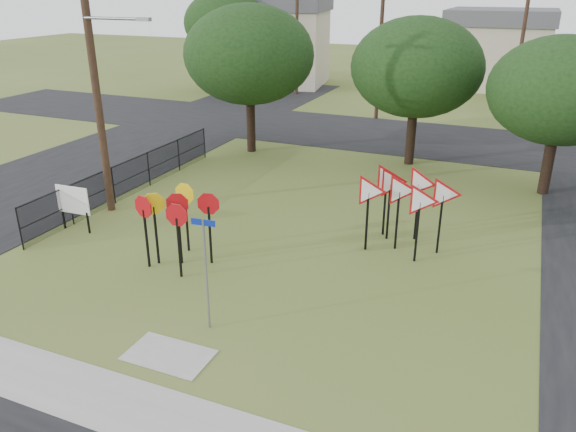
% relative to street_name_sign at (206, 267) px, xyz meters
% --- Properties ---
extents(ground, '(140.00, 140.00, 0.00)m').
position_rel_street_name_sign_xyz_m(ground, '(-0.28, 1.00, -1.70)').
color(ground, '#495C22').
extents(sidewalk, '(30.00, 1.60, 0.02)m').
position_rel_street_name_sign_xyz_m(sidewalk, '(-0.28, -3.20, -1.69)').
color(sidewalk, gray).
rests_on(sidewalk, ground).
extents(street_left, '(8.00, 50.00, 0.02)m').
position_rel_street_name_sign_xyz_m(street_left, '(-12.28, 11.00, -1.69)').
color(street_left, black).
rests_on(street_left, ground).
extents(street_far, '(60.00, 8.00, 0.02)m').
position_rel_street_name_sign_xyz_m(street_far, '(-0.28, 21.00, -1.69)').
color(street_far, black).
rests_on(street_far, ground).
extents(curb_pad, '(2.00, 1.20, 0.02)m').
position_rel_street_name_sign_xyz_m(curb_pad, '(-0.28, -1.40, -1.69)').
color(curb_pad, gray).
rests_on(curb_pad, ground).
extents(street_name_sign, '(0.61, 0.08, 2.96)m').
position_rel_street_name_sign_xyz_m(street_name_sign, '(0.00, 0.00, 0.00)').
color(street_name_sign, gray).
rests_on(street_name_sign, ground).
extents(stop_sign_cluster, '(2.35, 1.68, 2.33)m').
position_rel_street_name_sign_xyz_m(stop_sign_cluster, '(-2.67, 2.67, 0.04)').
color(stop_sign_cluster, black).
rests_on(stop_sign_cluster, ground).
extents(yield_sign_cluster, '(3.33, 1.88, 2.61)m').
position_rel_street_name_sign_xyz_m(yield_sign_cluster, '(3.36, 6.61, 0.21)').
color(yield_sign_cluster, black).
rests_on(yield_sign_cluster, ground).
extents(info_board, '(1.32, 0.09, 1.65)m').
position_rel_street_name_sign_xyz_m(info_board, '(-7.37, 3.41, -0.61)').
color(info_board, black).
rests_on(info_board, ground).
extents(utility_pole_main, '(3.55, 0.33, 10.00)m').
position_rel_street_name_sign_xyz_m(utility_pole_main, '(-7.51, 5.50, 3.51)').
color(utility_pole_main, '#3E291C').
rests_on(utility_pole_main, ground).
extents(far_pole_a, '(1.40, 0.24, 9.00)m').
position_rel_street_name_sign_xyz_m(far_pole_a, '(-2.28, 25.00, 2.90)').
color(far_pole_a, '#3E291C').
rests_on(far_pole_a, ground).
extents(far_pole_b, '(1.40, 0.24, 8.50)m').
position_rel_street_name_sign_xyz_m(far_pole_b, '(5.72, 29.00, 2.65)').
color(far_pole_b, '#3E291C').
rests_on(far_pole_b, ground).
extents(far_pole_c, '(1.40, 0.24, 9.00)m').
position_rel_street_name_sign_xyz_m(far_pole_c, '(-10.28, 31.00, 2.90)').
color(far_pole_c, '#3E291C').
rests_on(far_pole_c, ground).
extents(fence_run, '(0.05, 11.55, 1.50)m').
position_rel_street_name_sign_xyz_m(fence_run, '(-7.88, 7.25, -0.92)').
color(fence_run, black).
rests_on(fence_run, ground).
extents(house_left, '(10.58, 8.88, 7.20)m').
position_rel_street_name_sign_xyz_m(house_left, '(-14.28, 35.00, 1.95)').
color(house_left, beige).
rests_on(house_left, ground).
extents(house_mid, '(8.40, 8.40, 6.20)m').
position_rel_street_name_sign_xyz_m(house_mid, '(3.72, 41.00, 1.45)').
color(house_mid, beige).
rests_on(house_mid, ground).
extents(tree_near_left, '(6.40, 6.40, 7.27)m').
position_rel_street_name_sign_xyz_m(tree_near_left, '(-6.28, 15.00, 3.15)').
color(tree_near_left, black).
rests_on(tree_near_left, ground).
extents(tree_near_mid, '(6.00, 6.00, 6.80)m').
position_rel_street_name_sign_xyz_m(tree_near_mid, '(1.72, 16.00, 2.84)').
color(tree_near_mid, black).
rests_on(tree_near_mid, ground).
extents(tree_near_right, '(5.60, 5.60, 6.33)m').
position_rel_street_name_sign_xyz_m(tree_near_right, '(7.72, 14.00, 2.52)').
color(tree_near_right, black).
rests_on(tree_near_right, ground).
extents(tree_far_left, '(6.80, 6.80, 7.73)m').
position_rel_street_name_sign_xyz_m(tree_far_left, '(-16.28, 31.00, 3.47)').
color(tree_far_left, black).
rests_on(tree_far_left, ground).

